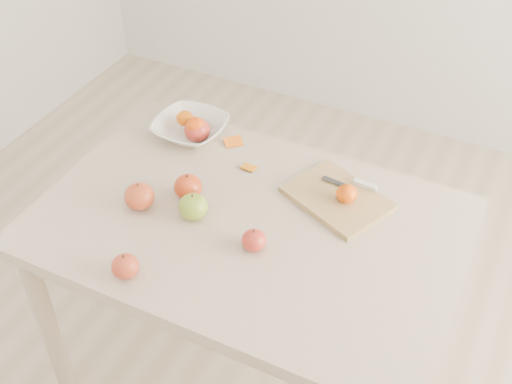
% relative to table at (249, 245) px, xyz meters
% --- Properties ---
extents(ground, '(3.50, 3.50, 0.00)m').
position_rel_table_xyz_m(ground, '(0.00, 0.00, -0.65)').
color(ground, '#C6B293').
rests_on(ground, ground).
extents(table, '(1.20, 0.80, 0.75)m').
position_rel_table_xyz_m(table, '(0.00, 0.00, 0.00)').
color(table, beige).
rests_on(table, ground).
extents(cutting_board, '(0.34, 0.30, 0.02)m').
position_rel_table_xyz_m(cutting_board, '(0.19, 0.19, 0.11)').
color(cutting_board, tan).
rests_on(cutting_board, table).
extents(board_tangerine, '(0.06, 0.06, 0.05)m').
position_rel_table_xyz_m(board_tangerine, '(0.22, 0.18, 0.14)').
color(board_tangerine, '#D85D07').
rests_on(board_tangerine, cutting_board).
extents(fruit_bowl, '(0.23, 0.23, 0.06)m').
position_rel_table_xyz_m(fruit_bowl, '(-0.36, 0.29, 0.13)').
color(fruit_bowl, white).
rests_on(fruit_bowl, table).
extents(bowl_tangerine_near, '(0.06, 0.06, 0.05)m').
position_rel_table_xyz_m(bowl_tangerine_near, '(-0.38, 0.30, 0.15)').
color(bowl_tangerine_near, '#D75C07').
rests_on(bowl_tangerine_near, fruit_bowl).
extents(bowl_tangerine_far, '(0.06, 0.06, 0.06)m').
position_rel_table_xyz_m(bowl_tangerine_far, '(-0.33, 0.27, 0.16)').
color(bowl_tangerine_far, '#D44207').
rests_on(bowl_tangerine_far, fruit_bowl).
extents(orange_peel_a, '(0.07, 0.07, 0.01)m').
position_rel_table_xyz_m(orange_peel_a, '(-0.21, 0.31, 0.10)').
color(orange_peel_a, orange).
rests_on(orange_peel_a, table).
extents(orange_peel_b, '(0.05, 0.04, 0.01)m').
position_rel_table_xyz_m(orange_peel_b, '(-0.10, 0.21, 0.10)').
color(orange_peel_b, orange).
rests_on(orange_peel_b, table).
extents(paring_knife, '(0.17, 0.05, 0.01)m').
position_rel_table_xyz_m(paring_knife, '(0.24, 0.26, 0.12)').
color(paring_knife, white).
rests_on(paring_knife, cutting_board).
extents(apple_green, '(0.08, 0.08, 0.08)m').
position_rel_table_xyz_m(apple_green, '(-0.15, -0.05, 0.14)').
color(apple_green, '#669315').
rests_on(apple_green, table).
extents(apple_red_a, '(0.09, 0.09, 0.08)m').
position_rel_table_xyz_m(apple_red_a, '(-0.33, 0.28, 0.14)').
color(apple_red_a, maroon).
rests_on(apple_red_a, table).
extents(apple_red_e, '(0.07, 0.07, 0.06)m').
position_rel_table_xyz_m(apple_red_e, '(0.06, -0.09, 0.13)').
color(apple_red_e, '#A20D18').
rests_on(apple_red_e, table).
extents(apple_red_b, '(0.08, 0.08, 0.08)m').
position_rel_table_xyz_m(apple_red_b, '(-0.21, 0.02, 0.14)').
color(apple_red_b, maroon).
rests_on(apple_red_b, table).
extents(apple_red_d, '(0.09, 0.09, 0.08)m').
position_rel_table_xyz_m(apple_red_d, '(-0.31, -0.08, 0.14)').
color(apple_red_d, maroon).
rests_on(apple_red_d, table).
extents(apple_red_c, '(0.07, 0.07, 0.07)m').
position_rel_table_xyz_m(apple_red_c, '(-0.19, -0.32, 0.13)').
color(apple_red_c, maroon).
rests_on(apple_red_c, table).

